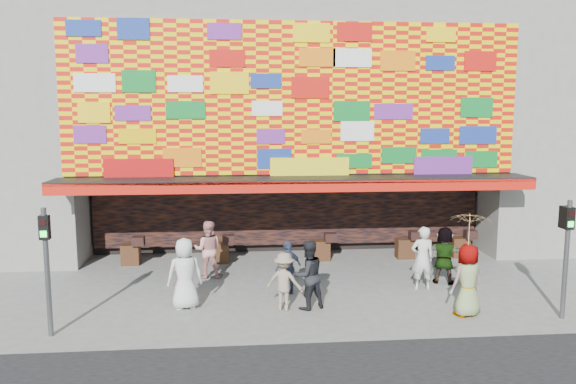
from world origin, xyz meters
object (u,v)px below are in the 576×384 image
Objects in this scene: signal_left at (46,257)px; ped_e at (288,268)px; ped_a at (185,274)px; ped_d at (284,281)px; ped_c at (308,275)px; ped_f at (444,255)px; ped_g at (468,280)px; parasol at (470,232)px; ped_i at (208,249)px; ped_b at (183,276)px; signal_right at (567,246)px; ped_h at (422,258)px.

signal_left is 6.33m from ped_e.
ped_a is 1.23× the size of ped_d.
ped_f is at bearing 179.08° from ped_c.
ped_g is (4.56, -0.86, 0.16)m from ped_d.
ped_a is 1.03× the size of ped_c.
parasol is (7.14, -1.21, 1.23)m from ped_a.
ped_d is at bearing -28.57° from ped_g.
ped_a is at bearing -27.49° from ped_g.
ped_e is at bearing -43.59° from ped_g.
signal_left is 5.59m from ped_i.
ped_b is at bearing 7.12° from ped_d.
signal_left reaches higher than parasol.
ped_g is 1.25m from parasol.
ped_c is 1.05× the size of ped_f.
ped_f is at bearing 16.51° from signal_left.
ped_a is at bearing 13.61° from ped_d.
signal_right is 1.67× the size of ped_i.
ped_d is at bearing 45.22° from ped_e.
ped_g is 2.25m from ped_h.
ped_c is at bearing 44.50° from ped_f.
ped_h is (9.65, 2.59, -0.93)m from signal_left.
signal_right is at bearing 169.54° from ped_b.
ped_c is 0.64m from ped_d.
signal_right reaches higher than ped_a.
signal_right is 6.46m from ped_c.
ped_g is (7.14, -1.21, -0.01)m from ped_a.
signal_left reaches higher than ped_b.
ped_f is (4.98, 1.87, 0.11)m from ped_d.
ped_a is 1.22× the size of ped_e.
ped_f is (-1.90, 3.11, -0.99)m from signal_right.
ped_c is at bearing 169.91° from ped_b.
ped_h is at bearing -173.46° from ped_b.
ped_i is (-2.34, 1.87, 0.13)m from ped_e.
signal_right is 1.60× the size of ped_a.
ped_i reaches higher than ped_e.
ped_c is 4.73m from ped_f.
parasol reaches higher than ped_c.
parasol is at bearing 2.15° from signal_left.
ped_a reaches higher than ped_h.
signal_right is (12.40, 0.00, 0.00)m from signal_left.
ped_e is 3.92m from ped_h.
signal_right is at bearing -9.23° from parasol.
ped_f is (7.65, 1.20, 0.10)m from ped_b.
ped_f is at bearing 174.18° from ped_i.
ped_f is 7.21m from ped_i.
ped_a is 1.01× the size of ped_h.
ped_f is at bearing -138.14° from ped_d.
ped_d is at bearing 169.80° from signal_right.
ped_b is 0.83× the size of ped_g.
ped_d is 4.35m from ped_h.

